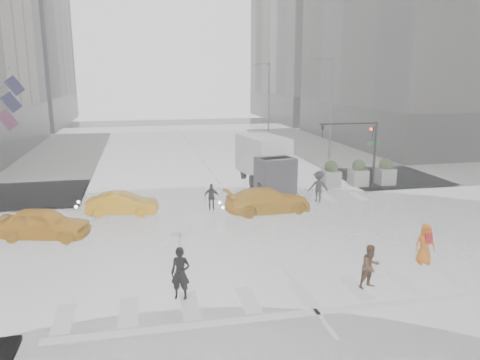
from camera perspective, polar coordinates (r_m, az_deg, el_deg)
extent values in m
plane|color=black|center=(22.36, 2.48, -6.98)|extent=(120.00, 120.00, 0.00)
cube|color=gray|center=(45.90, 20.85, 2.58)|extent=(35.00, 35.00, 0.15)
cube|color=#292825|center=(58.75, 23.84, 6.50)|extent=(26.05, 26.05, 4.40)
cube|color=#9E978A|center=(84.37, 12.70, 19.63)|extent=(26.00, 26.00, 36.00)
cube|color=#292825|center=(83.90, 12.17, 8.87)|extent=(26.05, 26.05, 4.40)
cylinder|color=black|center=(32.68, 16.09, 2.95)|extent=(0.16, 0.16, 4.50)
cylinder|color=black|center=(31.50, 13.10, 6.72)|extent=(4.00, 0.12, 0.12)
imported|color=black|center=(32.36, 15.85, 5.47)|extent=(0.16, 0.20, 1.00)
imported|color=black|center=(30.83, 10.00, 5.79)|extent=(0.16, 0.20, 1.00)
sphere|color=#FF190C|center=(32.28, 15.73, 6.00)|extent=(0.20, 0.20, 0.20)
cube|color=#0D6129|center=(32.83, 15.92, 4.33)|extent=(0.90, 0.03, 0.22)
cylinder|color=#59595B|center=(41.81, 11.02, 8.38)|extent=(0.20, 0.20, 9.00)
cylinder|color=#59595B|center=(41.37, 10.10, 14.34)|extent=(1.80, 0.12, 0.12)
cube|color=#59595B|center=(41.03, 8.89, 14.25)|extent=(0.50, 0.22, 0.15)
cylinder|color=#59595B|center=(60.67, 3.53, 9.90)|extent=(0.20, 0.20, 9.00)
cylinder|color=#59595B|center=(60.37, 2.74, 13.98)|extent=(1.80, 0.12, 0.12)
cube|color=#59595B|center=(60.15, 1.89, 13.90)|extent=(0.50, 0.22, 0.15)
cube|color=gray|center=(31.86, 10.98, 0.13)|extent=(1.10, 1.10, 1.10)
sphere|color=black|center=(31.70, 11.04, 1.54)|extent=(0.90, 0.90, 0.90)
cube|color=gray|center=(32.69, 14.21, 0.29)|extent=(1.10, 1.10, 1.10)
sphere|color=black|center=(32.53, 14.28, 1.67)|extent=(0.90, 0.90, 0.90)
cube|color=gray|center=(33.62, 17.27, 0.44)|extent=(1.10, 1.10, 1.10)
sphere|color=black|center=(33.46, 17.36, 1.78)|extent=(0.90, 0.90, 0.90)
cube|color=#AA1C18|center=(38.65, -26.44, 6.57)|extent=(1.54, 0.02, 1.66)
cube|color=#110F3A|center=(40.02, -26.10, 8.50)|extent=(1.54, 0.02, 1.66)
cube|color=#110F3A|center=(41.44, -25.78, 10.31)|extent=(1.54, 0.02, 1.66)
imported|color=black|center=(16.38, -7.27, -11.23)|extent=(0.78, 0.64, 1.84)
imported|color=black|center=(15.98, -7.38, -7.73)|extent=(1.23, 1.24, 0.88)
imported|color=#4A2D1A|center=(17.69, 15.63, -10.13)|extent=(0.92, 0.79, 1.63)
imported|color=#C55E0D|center=(20.53, 21.62, -7.26)|extent=(0.91, 0.68, 1.68)
cube|color=maroon|center=(20.29, 21.97, -6.60)|extent=(0.31, 0.21, 0.40)
imported|color=black|center=(26.59, -3.47, -2.05)|extent=(0.98, 0.71, 1.51)
imported|color=black|center=(28.58, 9.52, -0.77)|extent=(1.31, 0.87, 1.88)
imported|color=orange|center=(23.82, -22.88, -4.92)|extent=(4.58, 2.78, 1.46)
imported|color=orange|center=(26.36, -14.16, -2.85)|extent=(3.98, 1.89, 1.26)
imported|color=orange|center=(26.05, 3.44, -2.49)|extent=(4.39, 2.26, 1.40)
cube|color=silver|center=(32.79, 2.79, 3.06)|extent=(2.37, 4.53, 2.66)
cube|color=#2A2A2E|center=(29.96, 4.33, 0.57)|extent=(2.27, 1.77, 2.27)
cube|color=black|center=(29.82, 4.35, 1.87)|extent=(1.97, 0.89, 0.89)
cylinder|color=black|center=(29.68, 2.49, -1.08)|extent=(0.28, 0.89, 0.89)
cylinder|color=black|center=(30.26, 6.29, -0.88)|extent=(0.28, 0.89, 0.89)
cylinder|color=black|center=(31.72, 1.51, -0.16)|extent=(0.28, 0.89, 0.89)
cylinder|color=black|center=(32.27, 5.08, 0.01)|extent=(0.28, 0.89, 0.89)
cylinder|color=black|center=(34.35, 0.42, 0.85)|extent=(0.28, 0.89, 0.89)
cylinder|color=black|center=(34.85, 3.74, 1.00)|extent=(0.28, 0.89, 0.89)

